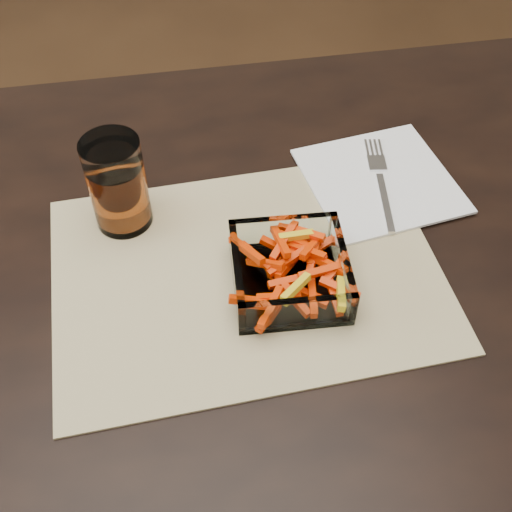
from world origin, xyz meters
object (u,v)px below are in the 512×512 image
at_px(fork, 380,180).
at_px(dining_table, 142,344).
at_px(tumbler, 118,187).
at_px(glass_bowl, 290,274).

bearing_deg(fork, dining_table, -148.57).
height_order(tumbler, fork, tumbler).
xyz_separation_m(glass_bowl, tumbler, (-0.18, 0.14, 0.04)).
bearing_deg(fork, glass_bowl, -127.50).
distance_m(dining_table, tumbler, 0.20).
bearing_deg(fork, tumbler, -169.55).
bearing_deg(glass_bowl, tumbler, 142.96).
relative_size(glass_bowl, fork, 0.76).
bearing_deg(dining_table, tumbler, 90.70).
bearing_deg(glass_bowl, dining_table, 177.58).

